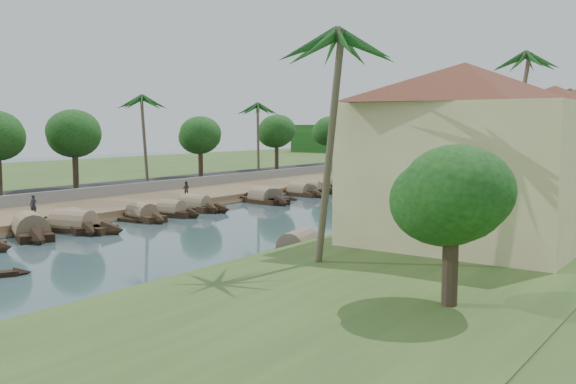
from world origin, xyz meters
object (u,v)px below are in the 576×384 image
Objects in this scene: sampan_1 at (31,231)px; bridge at (511,163)px; person_near at (33,205)px; building_near at (463,154)px.

bridge is at bearing 107.76° from sampan_1.
sampan_1 is at bearing -96.68° from bridge.
person_near is at bearing -100.31° from bridge.
person_near reaches higher than sampan_1.
building_near reaches higher than person_near.
person_near is at bearing 169.30° from sampan_1.
person_near is (-33.38, -5.07, -4.78)m from building_near.
building_near is 34.10m from person_near.
person_near is at bearing -171.37° from building_near.
bridge reaches higher than sampan_1.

